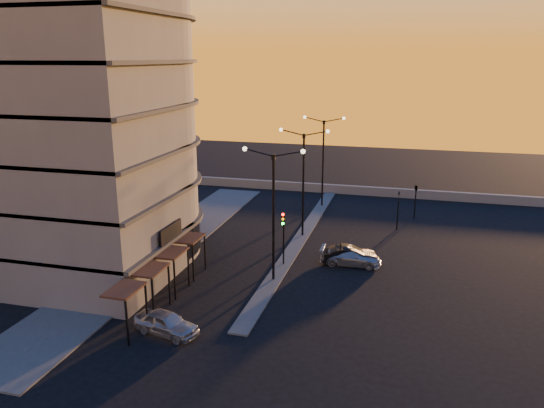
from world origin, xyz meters
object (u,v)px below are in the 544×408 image
at_px(car_hatchback, 166,323).
at_px(car_wagon, 351,256).
at_px(car_sedan, 350,255).
at_px(traffic_light_main, 283,230).
at_px(streetlamp_mid, 303,174).

relative_size(car_hatchback, car_wagon, 0.86).
height_order(car_hatchback, car_sedan, car_sedan).
bearing_deg(traffic_light_main, car_wagon, 17.21).
distance_m(traffic_light_main, car_sedan, 5.57).
distance_m(streetlamp_mid, car_hatchback, 19.87).
xyz_separation_m(streetlamp_mid, traffic_light_main, (0.00, -7.13, -2.70)).
height_order(traffic_light_main, car_hatchback, traffic_light_main).
bearing_deg(traffic_light_main, car_sedan, 19.43).
xyz_separation_m(car_sedan, car_wagon, (0.08, -0.18, -0.03)).
relative_size(streetlamp_mid, car_hatchback, 2.42).
distance_m(streetlamp_mid, car_wagon, 8.94).
bearing_deg(car_wagon, streetlamp_mid, 39.13).
bearing_deg(traffic_light_main, car_hatchback, -108.76).
xyz_separation_m(streetlamp_mid, car_hatchback, (-3.97, -18.83, -4.92)).
bearing_deg(car_wagon, traffic_light_main, 105.10).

